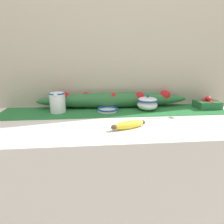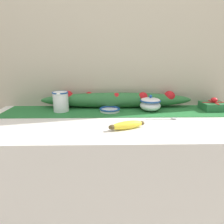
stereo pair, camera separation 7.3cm
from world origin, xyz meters
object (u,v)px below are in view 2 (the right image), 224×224
object	(u,v)px
small_dish	(110,110)
banana	(127,125)
gift_box	(213,106)
spoon	(171,119)
sugar_bowl	(150,104)
cream_pitcher	(61,101)

from	to	relation	value
small_dish	banana	world-z (taller)	banana
gift_box	banana	bearing A→B (deg)	-150.64
small_dish	banana	xyz separation A→B (m)	(0.08, -0.30, 0.01)
small_dish	spoon	bearing A→B (deg)	-25.67
sugar_bowl	gift_box	xyz separation A→B (m)	(0.40, 0.01, -0.02)
spoon	gift_box	distance (m)	0.37
small_dish	banana	size ratio (longest dim) A/B	0.70
cream_pitcher	banana	distance (m)	0.49
cream_pitcher	small_dish	world-z (taller)	cream_pitcher
banana	spoon	bearing A→B (deg)	29.18
cream_pitcher	spoon	bearing A→B (deg)	-15.06
small_dish	gift_box	xyz separation A→B (m)	(0.65, 0.02, 0.02)
sugar_bowl	cream_pitcher	bearing A→B (deg)	179.81
spoon	small_dish	bearing A→B (deg)	154.03
small_dish	banana	bearing A→B (deg)	-75.47
cream_pitcher	banana	xyz separation A→B (m)	(0.38, -0.31, -0.05)
cream_pitcher	small_dish	xyz separation A→B (m)	(0.30, -0.01, -0.05)
banana	small_dish	bearing A→B (deg)	104.53
spoon	gift_box	xyz separation A→B (m)	(0.32, 0.18, 0.02)
cream_pitcher	small_dish	bearing A→B (deg)	-1.95
cream_pitcher	sugar_bowl	bearing A→B (deg)	-0.19
sugar_bowl	spoon	size ratio (longest dim) A/B	0.75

